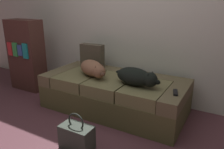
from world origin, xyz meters
TOP-DOWN VIEW (x-y plane):
  - couch at (0.00, 1.02)m, footprint 1.81×0.85m
  - dog_tan at (-0.26, 0.94)m, footprint 0.54×0.43m
  - dog_dark at (0.36, 0.90)m, footprint 0.59×0.32m
  - tv_remote at (0.81, 0.88)m, footprint 0.08×0.16m
  - throw_pillow at (-0.48, 1.25)m, footprint 0.34×0.13m
  - handbag at (0.09, 0.13)m, footprint 0.32×0.18m
  - bookshelf at (-1.58, 1.02)m, footprint 0.56×0.30m

SIDE VIEW (x-z plane):
  - handbag at x=0.09m, z-range -0.06..0.31m
  - couch at x=0.00m, z-range 0.00..0.45m
  - tv_remote at x=0.81m, z-range 0.45..0.47m
  - dog_tan at x=-0.26m, z-range 0.45..0.65m
  - dog_dark at x=0.36m, z-range 0.45..0.65m
  - bookshelf at x=-1.58m, z-range 0.00..1.10m
  - throw_pillow at x=-0.48m, z-range 0.45..0.79m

